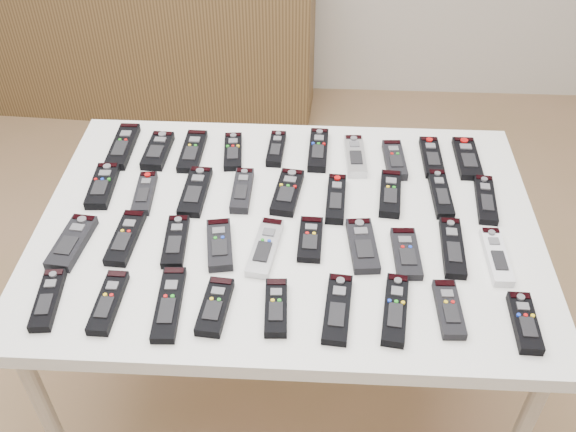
{
  "coord_description": "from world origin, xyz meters",
  "views": [
    {
      "loc": [
        0.2,
        -1.2,
        1.85
      ],
      "look_at": [
        0.14,
        -0.01,
        0.8
      ],
      "focal_mm": 40.0,
      "sensor_mm": 36.0,
      "label": 1
    }
  ],
  "objects_px": {
    "remote_6": "(355,156)",
    "remote_26": "(406,253)",
    "remote_1": "(158,151)",
    "remote_21": "(176,241)",
    "remote_36": "(449,309)",
    "table": "(288,239)",
    "remote_18": "(486,199)",
    "remote_20": "(125,238)",
    "remote_30": "(108,302)",
    "remote_9": "(467,158)",
    "remote_25": "(363,245)",
    "remote_23": "(265,247)",
    "remote_12": "(195,191)",
    "remote_29": "(48,300)",
    "remote_24": "(310,239)",
    "remote_37": "(525,323)",
    "remote_16": "(390,194)",
    "remote_31": "(169,304)",
    "remote_22": "(220,245)",
    "remote_34": "(338,309)",
    "remote_7": "(395,160)",
    "remote_11": "(145,193)",
    "remote_19": "(72,242)",
    "remote_15": "(336,199)",
    "remote_27": "(452,247)",
    "remote_4": "(276,149)",
    "remote_2": "(192,151)",
    "remote_13": "(242,190)",
    "remote_10": "(103,186)",
    "remote_8": "(432,157)",
    "sideboard": "(140,30)",
    "remote_17": "(441,194)",
    "remote_35": "(395,309)",
    "remote_3": "(233,151)",
    "remote_32": "(215,307)",
    "remote_5": "(318,150)"
  },
  "relations": [
    {
      "from": "remote_2",
      "to": "remote_11",
      "type": "relative_size",
      "value": 1.16
    },
    {
      "from": "remote_3",
      "to": "remote_30",
      "type": "relative_size",
      "value": 0.96
    },
    {
      "from": "remote_6",
      "to": "remote_22",
      "type": "relative_size",
      "value": 1.08
    },
    {
      "from": "remote_25",
      "to": "remote_8",
      "type": "bearing_deg",
      "value": 55.15
    },
    {
      "from": "remote_24",
      "to": "remote_25",
      "type": "relative_size",
      "value": 0.84
    },
    {
      "from": "remote_13",
      "to": "remote_29",
      "type": "xyz_separation_m",
      "value": [
        -0.38,
        -0.4,
        -0.0
      ]
    },
    {
      "from": "remote_20",
      "to": "remote_29",
      "type": "xyz_separation_m",
      "value": [
        -0.12,
        -0.2,
        0.0
      ]
    },
    {
      "from": "remote_34",
      "to": "remote_13",
      "type": "bearing_deg",
      "value": 127.55
    },
    {
      "from": "remote_24",
      "to": "remote_23",
      "type": "bearing_deg",
      "value": -160.43
    },
    {
      "from": "remote_35",
      "to": "remote_24",
      "type": "bearing_deg",
      "value": 139.25
    },
    {
      "from": "remote_5",
      "to": "remote_27",
      "type": "height_order",
      "value": "remote_5"
    },
    {
      "from": "remote_19",
      "to": "remote_30",
      "type": "relative_size",
      "value": 1.03
    },
    {
      "from": "remote_1",
      "to": "remote_6",
      "type": "relative_size",
      "value": 0.93
    },
    {
      "from": "remote_19",
      "to": "table",
      "type": "bearing_deg",
      "value": 18.75
    },
    {
      "from": "remote_4",
      "to": "remote_12",
      "type": "relative_size",
      "value": 0.8
    },
    {
      "from": "remote_15",
      "to": "remote_21",
      "type": "height_order",
      "value": "remote_15"
    },
    {
      "from": "remote_2",
      "to": "remote_13",
      "type": "height_order",
      "value": "remote_13"
    },
    {
      "from": "remote_10",
      "to": "remote_16",
      "type": "height_order",
      "value": "same"
    },
    {
      "from": "remote_1",
      "to": "remote_21",
      "type": "relative_size",
      "value": 0.96
    },
    {
      "from": "remote_9",
      "to": "remote_18",
      "type": "relative_size",
      "value": 0.99
    },
    {
      "from": "remote_20",
      "to": "remote_31",
      "type": "relative_size",
      "value": 0.88
    },
    {
      "from": "sideboard",
      "to": "remote_10",
      "type": "relative_size",
      "value": 10.05
    },
    {
      "from": "remote_10",
      "to": "remote_11",
      "type": "distance_m",
      "value": 0.12
    },
    {
      "from": "remote_16",
      "to": "remote_31",
      "type": "distance_m",
      "value": 0.65
    },
    {
      "from": "remote_9",
      "to": "remote_24",
      "type": "bearing_deg",
      "value": -140.62
    },
    {
      "from": "remote_3",
      "to": "remote_20",
      "type": "distance_m",
      "value": 0.43
    },
    {
      "from": "remote_9",
      "to": "remote_25",
      "type": "xyz_separation_m",
      "value": [
        -0.31,
        -0.37,
        0.0
      ]
    },
    {
      "from": "remote_20",
      "to": "remote_30",
      "type": "relative_size",
      "value": 1.04
    },
    {
      "from": "remote_1",
      "to": "remote_15",
      "type": "xyz_separation_m",
      "value": [
        0.5,
        -0.19,
        0.0
      ]
    },
    {
      "from": "remote_4",
      "to": "remote_32",
      "type": "xyz_separation_m",
      "value": [
        -0.09,
        -0.59,
        0.0
      ]
    },
    {
      "from": "remote_10",
      "to": "remote_32",
      "type": "height_order",
      "value": "same"
    },
    {
      "from": "remote_20",
      "to": "remote_30",
      "type": "xyz_separation_m",
      "value": [
        0.01,
        -0.2,
        0.0
      ]
    },
    {
      "from": "remote_6",
      "to": "remote_26",
      "type": "relative_size",
      "value": 1.1
    },
    {
      "from": "remote_1",
      "to": "remote_10",
      "type": "distance_m",
      "value": 0.2
    },
    {
      "from": "remote_23",
      "to": "remote_27",
      "type": "relative_size",
      "value": 0.98
    },
    {
      "from": "remote_27",
      "to": "remote_4",
      "type": "bearing_deg",
      "value": 142.54
    },
    {
      "from": "table",
      "to": "remote_18",
      "type": "bearing_deg",
      "value": 11.46
    },
    {
      "from": "remote_4",
      "to": "remote_23",
      "type": "xyz_separation_m",
      "value": [
        -0.0,
        -0.4,
        -0.0
      ]
    },
    {
      "from": "sideboard",
      "to": "remote_35",
      "type": "bearing_deg",
      "value": -59.58
    },
    {
      "from": "remote_1",
      "to": "remote_36",
      "type": "distance_m",
      "value": 0.92
    },
    {
      "from": "remote_7",
      "to": "remote_11",
      "type": "bearing_deg",
      "value": -167.95
    },
    {
      "from": "remote_24",
      "to": "remote_25",
      "type": "distance_m",
      "value": 0.13
    },
    {
      "from": "remote_2",
      "to": "remote_34",
      "type": "relative_size",
      "value": 0.99
    },
    {
      "from": "remote_6",
      "to": "remote_9",
      "type": "height_order",
      "value": "remote_6"
    },
    {
      "from": "remote_17",
      "to": "remote_23",
      "type": "height_order",
      "value": "remote_17"
    },
    {
      "from": "remote_6",
      "to": "remote_19",
      "type": "distance_m",
      "value": 0.79
    },
    {
      "from": "remote_23",
      "to": "remote_24",
      "type": "height_order",
      "value": "remote_23"
    },
    {
      "from": "remote_23",
      "to": "remote_12",
      "type": "bearing_deg",
      "value": 143.1
    },
    {
      "from": "remote_37",
      "to": "remote_12",
      "type": "bearing_deg",
      "value": 153.72
    },
    {
      "from": "remote_22",
      "to": "remote_34",
      "type": "height_order",
      "value": "remote_22"
    }
  ]
}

